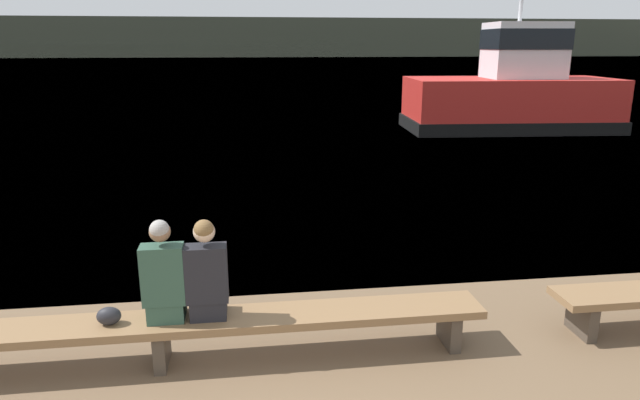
{
  "coord_description": "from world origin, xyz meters",
  "views": [
    {
      "loc": [
        -0.05,
        -2.3,
        3.15
      ],
      "look_at": [
        1.09,
        6.01,
        0.84
      ],
      "focal_mm": 32.0,
      "sensor_mm": 36.0,
      "label": 1
    }
  ],
  "objects_px": {
    "bench_main": "(160,328)",
    "tugboat_red": "(512,97)",
    "shopping_bag": "(109,316)",
    "person_right": "(207,275)",
    "person_left": "(164,277)"
  },
  "relations": [
    {
      "from": "bench_main",
      "to": "tugboat_red",
      "type": "bearing_deg",
      "value": 53.99
    },
    {
      "from": "bench_main",
      "to": "tugboat_red",
      "type": "height_order",
      "value": "tugboat_red"
    },
    {
      "from": "bench_main",
      "to": "person_left",
      "type": "bearing_deg",
      "value": -0.94
    },
    {
      "from": "person_left",
      "to": "shopping_bag",
      "type": "distance_m",
      "value": 0.66
    },
    {
      "from": "bench_main",
      "to": "person_right",
      "type": "height_order",
      "value": "person_right"
    },
    {
      "from": "person_left",
      "to": "tugboat_red",
      "type": "distance_m",
      "value": 18.51
    },
    {
      "from": "bench_main",
      "to": "shopping_bag",
      "type": "distance_m",
      "value": 0.51
    },
    {
      "from": "person_right",
      "to": "tugboat_red",
      "type": "xyz_separation_m",
      "value": [
        10.42,
        15.01,
        0.29
      ]
    },
    {
      "from": "bench_main",
      "to": "person_right",
      "type": "bearing_deg",
      "value": -0.15
    },
    {
      "from": "bench_main",
      "to": "tugboat_red",
      "type": "xyz_separation_m",
      "value": [
        10.91,
        15.01,
        0.83
      ]
    },
    {
      "from": "person_right",
      "to": "tugboat_red",
      "type": "distance_m",
      "value": 18.28
    },
    {
      "from": "bench_main",
      "to": "shopping_bag",
      "type": "relative_size",
      "value": 28.28
    },
    {
      "from": "bench_main",
      "to": "tugboat_red",
      "type": "relative_size",
      "value": 0.85
    },
    {
      "from": "tugboat_red",
      "to": "bench_main",
      "type": "bearing_deg",
      "value": 148.01
    },
    {
      "from": "bench_main",
      "to": "person_left",
      "type": "relative_size",
      "value": 6.29
    }
  ]
}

